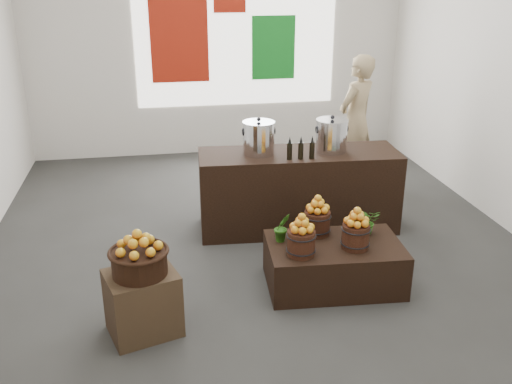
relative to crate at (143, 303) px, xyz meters
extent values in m
plane|color=#31322F|center=(1.24, 1.50, -0.28)|extent=(7.00, 7.00, 0.00)
cube|color=silver|center=(1.24, 5.00, 1.72)|extent=(6.00, 0.04, 4.00)
cube|color=white|center=(1.54, 4.98, 1.72)|extent=(3.20, 0.02, 2.40)
cube|color=#981B0B|center=(0.64, 4.97, 1.62)|extent=(0.90, 0.04, 1.40)
cube|color=#12741E|center=(2.14, 4.97, 1.42)|extent=(0.70, 0.04, 1.00)
cube|color=#493622|center=(0.00, 0.00, 0.00)|extent=(0.68, 0.61, 0.57)
cylinder|color=black|center=(0.00, 0.00, 0.39)|extent=(0.45, 0.45, 0.21)
cube|color=black|center=(1.82, 0.47, -0.06)|extent=(1.33, 0.87, 0.45)
cylinder|color=#3B1910|center=(1.45, 0.31, 0.28)|extent=(0.26, 0.26, 0.24)
cylinder|color=#3B1910|center=(1.98, 0.36, 0.28)|extent=(0.26, 0.26, 0.24)
cylinder|color=#3B1910|center=(1.71, 0.71, 0.28)|extent=(0.26, 0.26, 0.24)
imported|color=#235712|center=(2.20, 0.64, 0.29)|extent=(0.24, 0.21, 0.26)
imported|color=#235712|center=(1.34, 0.62, 0.31)|extent=(0.18, 0.16, 0.29)
cube|color=black|center=(1.80, 1.82, 0.19)|extent=(2.34, 0.87, 0.94)
cylinder|color=silver|center=(1.33, 1.85, 0.83)|extent=(0.36, 0.36, 0.36)
cylinder|color=silver|center=(2.16, 1.80, 0.83)|extent=(0.36, 0.36, 0.36)
imported|color=tan|center=(2.96, 3.20, 0.63)|extent=(0.79, 0.75, 1.82)
camera|label=1|loc=(0.22, -4.22, 2.65)|focal=40.00mm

